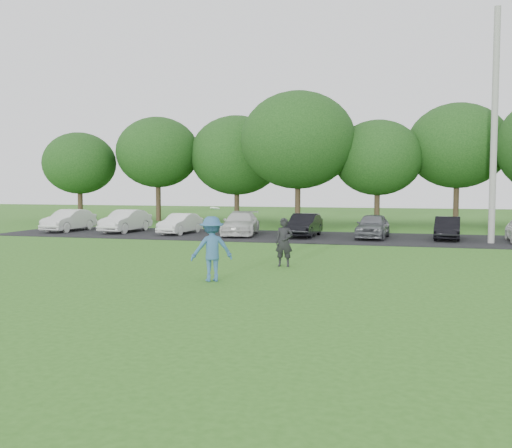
# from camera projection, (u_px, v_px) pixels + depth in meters

# --- Properties ---
(ground) EXTENTS (100.00, 100.00, 0.00)m
(ground) POSITION_uv_depth(u_px,v_px,m) (224.00, 279.00, 15.90)
(ground) COLOR #31671D
(ground) RESTS_ON ground
(parking_lot) EXTENTS (32.00, 6.50, 0.03)m
(parking_lot) POSITION_uv_depth(u_px,v_px,m) (305.00, 237.00, 28.43)
(parking_lot) COLOR black
(parking_lot) RESTS_ON ground
(utility_pole) EXTENTS (0.28, 0.28, 10.31)m
(utility_pole) POSITION_uv_depth(u_px,v_px,m) (494.00, 127.00, 24.93)
(utility_pole) COLOR #9C9B97
(utility_pole) RESTS_ON ground
(frisbee_player) EXTENTS (1.32, 1.14, 2.03)m
(frisbee_player) POSITION_uv_depth(u_px,v_px,m) (212.00, 249.00, 15.49)
(frisbee_player) COLOR #325F8E
(frisbee_player) RESTS_ON ground
(camera_bystander) EXTENTS (0.57, 0.42, 1.56)m
(camera_bystander) POSITION_uv_depth(u_px,v_px,m) (284.00, 242.00, 18.24)
(camera_bystander) COLOR black
(camera_bystander) RESTS_ON ground
(parked_cars) EXTENTS (28.38, 4.28, 1.21)m
(parked_cars) POSITION_uv_depth(u_px,v_px,m) (298.00, 225.00, 28.53)
(parked_cars) COLOR silver
(parked_cars) RESTS_ON parking_lot
(tree_row) EXTENTS (42.39, 9.85, 8.64)m
(tree_row) POSITION_uv_depth(u_px,v_px,m) (354.00, 149.00, 37.11)
(tree_row) COLOR #38281C
(tree_row) RESTS_ON ground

